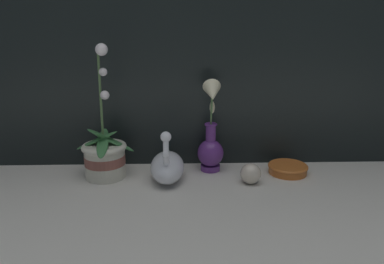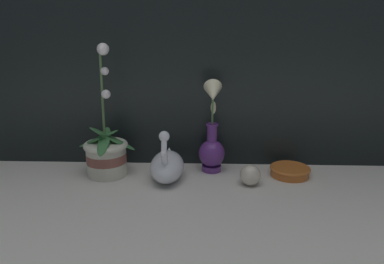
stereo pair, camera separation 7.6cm
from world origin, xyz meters
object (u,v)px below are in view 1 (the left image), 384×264
object	(u,v)px
swan_figurine	(167,165)
glass_sphere	(251,174)
blue_vase	(211,140)
orchid_potted_plant	(105,154)
amber_dish	(288,168)

from	to	relation	value
swan_figurine	glass_sphere	bearing A→B (deg)	-7.45
blue_vase	glass_sphere	bearing A→B (deg)	-41.79
orchid_potted_plant	swan_figurine	size ratio (longest dim) A/B	2.19
swan_figurine	glass_sphere	world-z (taller)	swan_figurine
blue_vase	glass_sphere	distance (m)	0.19
swan_figurine	blue_vase	world-z (taller)	blue_vase
amber_dish	swan_figurine	bearing A→B (deg)	-173.73
blue_vase	swan_figurine	bearing A→B (deg)	-153.61
blue_vase	amber_dish	distance (m)	0.29
orchid_potted_plant	blue_vase	xyz separation A→B (m)	(0.37, 0.04, 0.03)
orchid_potted_plant	swan_figurine	world-z (taller)	orchid_potted_plant
orchid_potted_plant	swan_figurine	bearing A→B (deg)	-8.76
orchid_potted_plant	glass_sphere	bearing A→B (deg)	-8.02
orchid_potted_plant	swan_figurine	distance (m)	0.22
swan_figurine	glass_sphere	xyz separation A→B (m)	(0.28, -0.04, -0.02)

